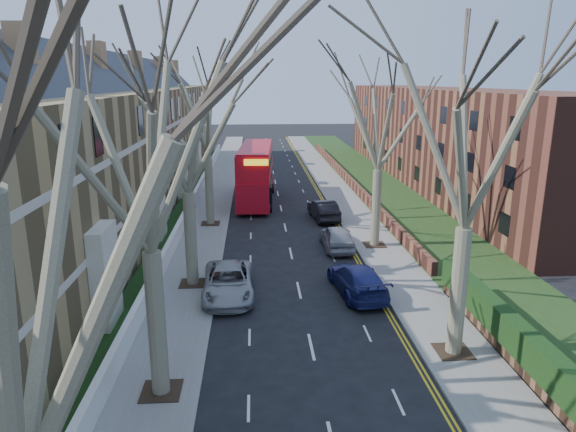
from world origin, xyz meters
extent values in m
cube|color=slate|center=(-6.00, 39.00, 0.06)|extent=(3.00, 102.00, 0.12)
cube|color=slate|center=(6.00, 39.00, 0.06)|extent=(3.00, 102.00, 0.12)
cube|color=#9C814F|center=(-13.80, 31.00, 5.00)|extent=(9.00, 78.00, 10.00)
cube|color=#2B2D34|center=(-13.80, 31.00, 11.00)|extent=(4.67, 78.00, 4.67)
cube|color=silver|center=(-9.35, 31.00, 3.50)|extent=(0.12, 78.00, 0.35)
cube|color=silver|center=(-9.35, 31.00, 7.00)|extent=(0.12, 78.00, 0.35)
cube|color=brown|center=(17.50, 43.00, 5.00)|extent=(8.00, 54.00, 10.00)
cube|color=brown|center=(7.70, 43.00, 0.57)|extent=(0.35, 54.00, 0.90)
cube|color=white|center=(-7.65, 31.00, 0.62)|extent=(0.30, 78.00, 1.00)
cube|color=#1C3212|center=(10.50, 39.00, 0.15)|extent=(6.00, 102.00, 0.06)
cylinder|color=#69634B|center=(-5.70, 6.00, 2.75)|extent=(0.64, 0.64, 5.25)
cube|color=#2D2116|center=(-5.70, 6.00, 0.14)|extent=(1.40, 1.40, 0.05)
cylinder|color=#69634B|center=(-5.70, 16.00, 2.66)|extent=(0.64, 0.64, 5.07)
cube|color=#2D2116|center=(-5.70, 16.00, 0.14)|extent=(1.40, 1.40, 0.05)
cylinder|color=#69634B|center=(-5.70, 28.00, 2.75)|extent=(0.60, 0.60, 5.25)
cube|color=#2D2116|center=(-5.70, 28.00, 0.14)|extent=(1.40, 1.40, 0.05)
cylinder|color=#69634B|center=(5.70, 8.00, 2.75)|extent=(0.64, 0.64, 5.25)
cube|color=#2D2116|center=(5.70, 8.00, 0.14)|extent=(1.40, 1.40, 0.05)
cylinder|color=#69634B|center=(5.70, 22.00, 2.66)|extent=(0.60, 0.60, 5.07)
cube|color=#2D2116|center=(5.70, 22.00, 0.14)|extent=(1.40, 1.40, 0.05)
cube|color=#B40C1B|center=(-2.12, 35.71, 1.55)|extent=(3.44, 12.18, 2.41)
cube|color=#B40C1B|center=(-2.12, 35.71, 3.85)|extent=(3.41, 11.58, 2.19)
cube|color=black|center=(-2.12, 35.71, 2.05)|extent=(3.41, 11.22, 0.99)
cube|color=black|center=(-2.12, 35.71, 3.96)|extent=(3.39, 10.98, 0.99)
imported|color=#97989C|center=(-3.70, 14.49, 0.77)|extent=(2.71, 5.59, 1.53)
imported|color=navy|center=(3.00, 14.40, 0.77)|extent=(2.77, 5.54, 1.54)
imported|color=gray|center=(3.11, 21.76, 0.79)|extent=(1.93, 4.66, 1.58)
imported|color=black|center=(3.20, 29.12, 0.79)|extent=(2.20, 4.97, 1.59)
camera|label=1|loc=(-2.26, -10.28, 10.86)|focal=32.00mm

